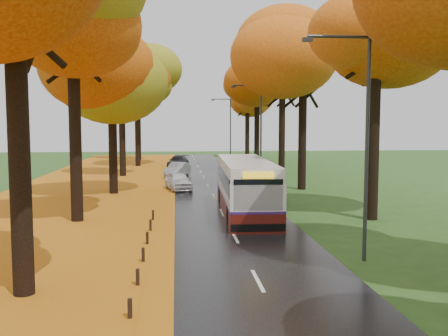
{
  "coord_description": "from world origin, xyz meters",
  "views": [
    {
      "loc": [
        -2.51,
        -8.99,
        4.92
      ],
      "look_at": [
        0.0,
        16.92,
        2.6
      ],
      "focal_mm": 40.0,
      "sensor_mm": 36.0,
      "label": 1
    }
  ],
  "objects": [
    {
      "name": "streetlamp_far",
      "position": [
        3.95,
        52.0,
        4.71
      ],
      "size": [
        2.45,
        0.18,
        8.0
      ],
      "color": "#333538",
      "rests_on": "ground"
    },
    {
      "name": "bollard_row",
      "position": [
        -3.7,
        4.7,
        0.26
      ],
      "size": [
        0.11,
        23.51,
        0.52
      ],
      "color": "black",
      "rests_on": "ground"
    },
    {
      "name": "centre_line",
      "position": [
        0.0,
        25.0,
        0.04
      ],
      "size": [
        0.12,
        90.0,
        0.01
      ],
      "primitive_type": "cube",
      "color": "silver",
      "rests_on": "road"
    },
    {
      "name": "leaf_drift",
      "position": [
        -3.05,
        25.0,
        0.04
      ],
      "size": [
        0.9,
        90.0,
        0.01
      ],
      "primitive_type": "cube",
      "color": "#C67B14",
      "rests_on": "road"
    },
    {
      "name": "road",
      "position": [
        0.0,
        25.0,
        0.02
      ],
      "size": [
        6.5,
        90.0,
        0.04
      ],
      "primitive_type": "cube",
      "color": "black",
      "rests_on": "ground"
    },
    {
      "name": "streetlamp_mid",
      "position": [
        3.95,
        30.0,
        4.71
      ],
      "size": [
        2.45,
        0.18,
        8.0
      ],
      "color": "#333538",
      "rests_on": "ground"
    },
    {
      "name": "car_silver",
      "position": [
        -2.35,
        36.97,
        0.69
      ],
      "size": [
        2.58,
        4.18,
        1.3
      ],
      "primitive_type": "imported",
      "rotation": [
        0.0,
        0.0,
        -0.33
      ],
      "color": "gray",
      "rests_on": "road"
    },
    {
      "name": "trees_right",
      "position": [
        7.19,
        26.91,
        9.69
      ],
      "size": [
        9.3,
        74.2,
        13.96
      ],
      "color": "black",
      "rests_on": "ground"
    },
    {
      "name": "bus",
      "position": [
        1.27,
        17.94,
        1.56
      ],
      "size": [
        2.87,
        11.07,
        2.89
      ],
      "rotation": [
        0.0,
        0.0,
        -0.03
      ],
      "color": "#4F120C",
      "rests_on": "road"
    },
    {
      "name": "car_dark",
      "position": [
        -2.27,
        46.65,
        0.7
      ],
      "size": [
        2.72,
        4.82,
        1.32
      ],
      "primitive_type": "imported",
      "rotation": [
        0.0,
        0.0,
        -0.2
      ],
      "color": "black",
      "rests_on": "road"
    },
    {
      "name": "streetlamp_near",
      "position": [
        3.95,
        8.0,
        4.71
      ],
      "size": [
        2.45,
        0.18,
        8.0
      ],
      "color": "#333538",
      "rests_on": "ground"
    },
    {
      "name": "leaf_verge",
      "position": [
        -9.0,
        25.0,
        0.01
      ],
      "size": [
        12.0,
        90.0,
        0.02
      ],
      "primitive_type": "cube",
      "color": "#9B4C0E",
      "rests_on": "ground"
    },
    {
      "name": "car_white",
      "position": [
        -2.35,
        27.78,
        0.69
      ],
      "size": [
        2.29,
        4.05,
        1.3
      ],
      "primitive_type": "imported",
      "rotation": [
        0.0,
        0.0,
        0.21
      ],
      "color": "silver",
      "rests_on": "road"
    },
    {
      "name": "trees_left",
      "position": [
        -7.18,
        27.06,
        9.53
      ],
      "size": [
        9.2,
        74.0,
        13.88
      ],
      "color": "black",
      "rests_on": "ground"
    }
  ]
}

